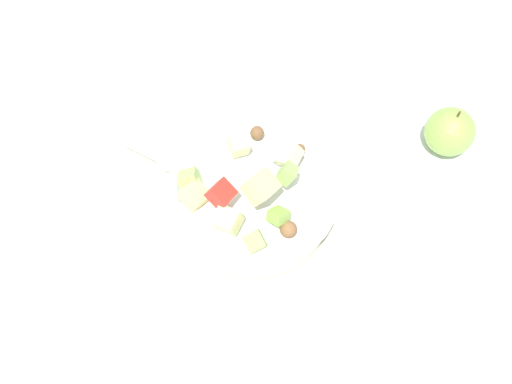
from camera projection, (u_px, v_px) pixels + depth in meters
The scene contains 5 objects.
ground_plane at pixel (254, 203), 0.90m from camera, with size 2.40×2.40×0.00m, color silver.
placemat at pixel (254, 203), 0.90m from camera, with size 0.46×0.35×0.01m, color #BCB299.
salad_bowl at pixel (255, 195), 0.86m from camera, with size 0.26×0.26×0.14m.
serving_spoon at pixel (154, 154), 0.93m from camera, with size 0.18×0.11×0.01m.
whole_apple at pixel (450, 132), 0.92m from camera, with size 0.08×0.08×0.09m.
Camera 1 is at (0.03, -0.42, 0.80)m, focal length 39.72 mm.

